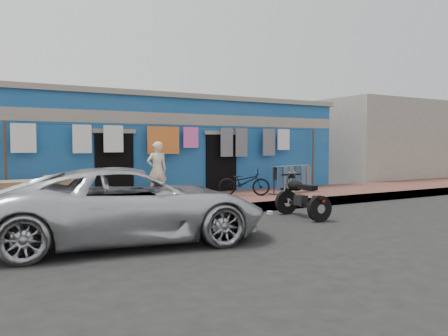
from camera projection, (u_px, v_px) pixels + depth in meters
ground at (268, 223)px, 9.73m from camera, size 80.00×80.00×0.00m
sidewalk at (207, 203)px, 12.33m from camera, size 28.00×3.00×0.25m
curb at (233, 209)px, 11.07m from camera, size 28.00×0.10×0.25m
building at (156, 147)px, 15.71m from camera, size 12.20×5.20×3.36m
neighbor_right at (370, 142)px, 21.13m from camera, size 6.00×5.00×3.80m
clothesline at (183, 143)px, 13.25m from camera, size 10.06×0.06×2.10m
car at (131, 203)px, 7.84m from camera, size 5.25×2.99×1.40m
seated_person at (157, 170)px, 12.33m from camera, size 0.59×0.41×1.60m
bicycle at (244, 179)px, 12.93m from camera, size 1.56×1.27×0.98m
motorcycle at (302, 196)px, 10.49m from camera, size 0.66×1.63×1.04m
charpoy at (46, 192)px, 10.52m from camera, size 2.26×1.28×0.72m
jeans_rack at (292, 179)px, 13.71m from camera, size 2.00×1.20×0.88m
litter_a at (228, 216)px, 10.60m from camera, size 0.19×0.19×0.07m
litter_b at (270, 213)px, 11.04m from camera, size 0.16×0.19×0.08m
litter_c at (220, 216)px, 10.48m from camera, size 0.20×0.23×0.08m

